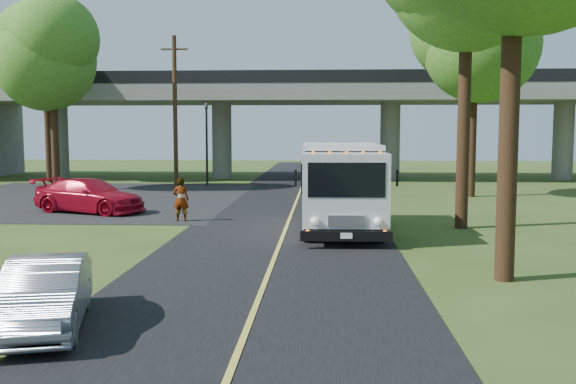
# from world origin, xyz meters

# --- Properties ---
(ground) EXTENTS (120.00, 120.00, 0.00)m
(ground) POSITION_xyz_m (0.00, 0.00, 0.00)
(ground) COLOR #314619
(ground) RESTS_ON ground
(road) EXTENTS (7.00, 90.00, 0.02)m
(road) POSITION_xyz_m (0.00, 10.00, 0.01)
(road) COLOR black
(road) RESTS_ON ground
(parking_lot) EXTENTS (16.00, 18.00, 0.01)m
(parking_lot) POSITION_xyz_m (-11.00, 18.00, 0.01)
(parking_lot) COLOR black
(parking_lot) RESTS_ON ground
(lane_line) EXTENTS (0.12, 90.00, 0.01)m
(lane_line) POSITION_xyz_m (0.00, 10.00, 0.03)
(lane_line) COLOR gold
(lane_line) RESTS_ON road
(overpass) EXTENTS (54.00, 10.00, 7.30)m
(overpass) POSITION_xyz_m (0.00, 32.00, 4.56)
(overpass) COLOR slate
(overpass) RESTS_ON ground
(traffic_signal) EXTENTS (0.18, 0.22, 5.20)m
(traffic_signal) POSITION_xyz_m (-6.00, 26.00, 3.20)
(traffic_signal) COLOR black
(traffic_signal) RESTS_ON ground
(utility_pole) EXTENTS (1.60, 0.26, 9.00)m
(utility_pole) POSITION_xyz_m (-7.50, 24.00, 4.59)
(utility_pole) COLOR #472D19
(utility_pole) RESTS_ON ground
(tree_right_far) EXTENTS (5.77, 5.67, 10.99)m
(tree_right_far) POSITION_xyz_m (9.21, 19.84, 8.30)
(tree_right_far) COLOR #382314
(tree_right_far) RESTS_ON ground
(tree_left_lot) EXTENTS (5.60, 5.50, 10.50)m
(tree_left_lot) POSITION_xyz_m (-13.79, 21.84, 7.90)
(tree_left_lot) COLOR #382314
(tree_left_lot) RESTS_ON ground
(tree_left_far) EXTENTS (5.26, 5.16, 9.89)m
(tree_left_far) POSITION_xyz_m (-16.79, 27.84, 7.45)
(tree_left_far) COLOR #382314
(tree_left_far) RESTS_ON ground
(step_van) EXTENTS (2.77, 7.17, 2.99)m
(step_van) POSITION_xyz_m (1.91, 8.07, 1.62)
(step_van) COLOR silver
(step_van) RESTS_ON ground
(red_sedan) EXTENTS (5.33, 3.57, 1.43)m
(red_sedan) POSITION_xyz_m (-8.53, 12.50, 0.72)
(red_sedan) COLOR #A1091E
(red_sedan) RESTS_ON ground
(silver_sedan) EXTENTS (2.22, 3.90, 1.22)m
(silver_sedan) POSITION_xyz_m (-3.53, -3.13, 0.61)
(silver_sedan) COLOR gray
(silver_sedan) RESTS_ON ground
(pedestrian) EXTENTS (0.61, 0.41, 1.68)m
(pedestrian) POSITION_xyz_m (-4.09, 10.08, 0.84)
(pedestrian) COLOR gray
(pedestrian) RESTS_ON ground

